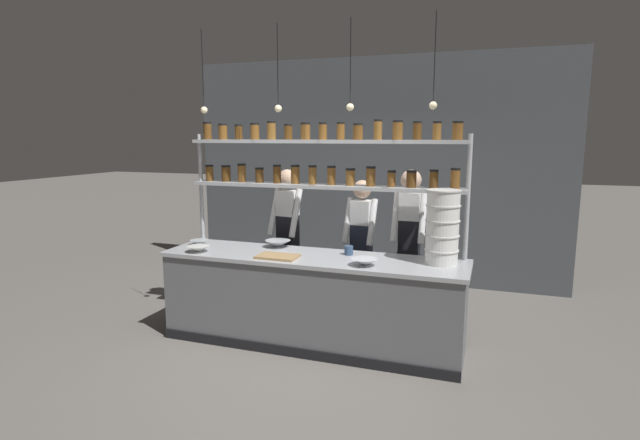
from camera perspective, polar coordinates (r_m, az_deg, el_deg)
The scene contains 15 objects.
ground_plane at distance 5.28m, azimuth -0.94°, elevation -13.88°, with size 40.00×40.00×0.00m, color slate.
back_wall at distance 7.30m, azimuth 5.94°, elevation 5.60°, with size 5.47×0.12×3.21m, color #4C5156.
prep_counter at distance 5.11m, azimuth -0.96°, elevation -9.15°, with size 3.07×0.76×0.92m.
spice_shelf_unit at distance 5.16m, azimuth 0.24°, elevation 6.26°, with size 2.95×0.28×2.26m.
chef_left at distance 5.81m, azimuth -3.73°, elevation -1.35°, with size 0.39×0.32×1.73m.
chef_center at distance 5.68m, azimuth 4.73°, elevation -2.41°, with size 0.38×0.30×1.62m.
chef_right at distance 5.48m, azimuth 10.17°, elevation -1.96°, with size 0.36×0.30×1.75m.
container_stack at distance 4.74m, azimuth 13.82°, elevation -0.80°, with size 0.32×0.32×0.70m.
cutting_board at distance 4.93m, azimuth -4.86°, elevation -4.18°, with size 0.40×0.26×0.02m.
prep_bowl_near_left at distance 5.29m, azimuth -13.75°, elevation -3.25°, with size 0.23×0.23×0.06m.
prep_bowl_center_front at distance 5.39m, azimuth -4.83°, elevation -2.72°, with size 0.27×0.27×0.08m.
prep_bowl_center_back at distance 4.62m, azimuth 5.12°, elevation -4.83°, with size 0.25×0.25×0.07m.
prep_bowl_near_right at distance 5.63m, azimuth -13.63°, elevation -2.52°, with size 0.21×0.21×0.06m.
serving_cup_front at distance 5.02m, azimuth 3.30°, elevation -3.49°, with size 0.09×0.09×0.09m.
pendant_light_row at distance 4.85m, azimuth -0.99°, elevation 13.29°, with size 2.38×0.07×0.83m.
Camera 1 is at (1.67, -4.55, 2.09)m, focal length 28.00 mm.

